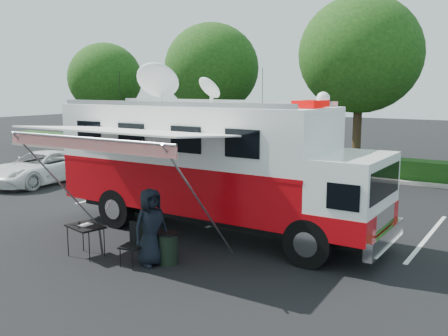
{
  "coord_description": "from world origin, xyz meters",
  "views": [
    {
      "loc": [
        8.16,
        -12.06,
        4.32
      ],
      "look_at": [
        0.0,
        0.5,
        1.9
      ],
      "focal_mm": 40.0,
      "sensor_mm": 36.0,
      "label": 1
    }
  ],
  "objects_px": {
    "command_truck": "(212,164)",
    "folding_table": "(85,227)",
    "trash_bin": "(168,248)",
    "white_suv": "(42,183)"
  },
  "relations": [
    {
      "from": "command_truck",
      "to": "white_suv",
      "type": "height_order",
      "value": "command_truck"
    },
    {
      "from": "command_truck",
      "to": "white_suv",
      "type": "distance_m",
      "value": 11.36
    },
    {
      "from": "folding_table",
      "to": "trash_bin",
      "type": "height_order",
      "value": "folding_table"
    },
    {
      "from": "white_suv",
      "to": "folding_table",
      "type": "distance_m",
      "value": 11.12
    },
    {
      "from": "folding_table",
      "to": "command_truck",
      "type": "bearing_deg",
      "value": 67.58
    },
    {
      "from": "white_suv",
      "to": "trash_bin",
      "type": "xyz_separation_m",
      "value": [
        11.58,
        -5.07,
        0.4
      ]
    },
    {
      "from": "command_truck",
      "to": "folding_table",
      "type": "relative_size",
      "value": 9.25
    },
    {
      "from": "command_truck",
      "to": "folding_table",
      "type": "distance_m",
      "value": 4.12
    },
    {
      "from": "white_suv",
      "to": "trash_bin",
      "type": "distance_m",
      "value": 12.65
    },
    {
      "from": "white_suv",
      "to": "trash_bin",
      "type": "bearing_deg",
      "value": -29.06
    }
  ]
}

